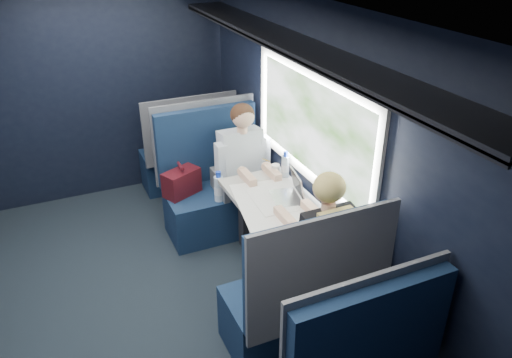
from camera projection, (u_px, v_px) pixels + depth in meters
name	position (u px, v px, depth m)	size (l,w,h in m)	color
ground	(156.00, 302.00, 4.10)	(2.80, 4.20, 0.01)	black
room_shell	(139.00, 135.00, 3.42)	(3.00, 4.40, 2.40)	black
table	(270.00, 206.00, 4.16)	(0.62, 1.00, 0.74)	#54565E
seat_bay_near	(214.00, 190.00, 4.91)	(1.05, 0.62, 1.26)	#0B1A34
seat_bay_far	(300.00, 301.00, 3.50)	(1.04, 0.62, 1.26)	#0B1A34
seat_row_front	(188.00, 155.00, 5.66)	(1.04, 0.51, 1.16)	#0B1A34
man	(245.00, 165.00, 4.72)	(0.53, 0.56, 1.32)	black
woman	(321.00, 243.00, 3.58)	(0.53, 0.56, 1.32)	black
papers	(273.00, 204.00, 4.03)	(0.56, 0.81, 0.01)	white
laptop	(291.00, 191.00, 4.11)	(0.28, 0.33, 0.22)	silver
bottle_small	(285.00, 166.00, 4.43)	(0.07, 0.07, 0.24)	silver
cup	(275.00, 170.00, 4.49)	(0.07, 0.07, 0.10)	white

